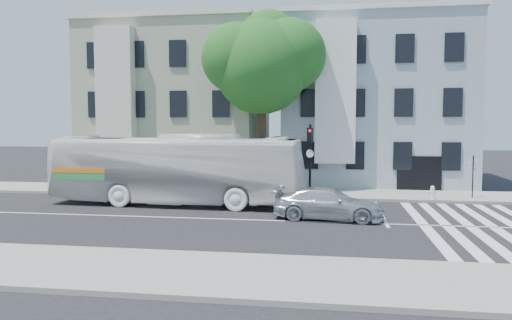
% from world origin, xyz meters
% --- Properties ---
extents(ground, '(120.00, 120.00, 0.00)m').
position_xyz_m(ground, '(0.00, 0.00, 0.00)').
color(ground, black).
rests_on(ground, ground).
extents(sidewalk_far, '(80.00, 4.00, 0.15)m').
position_xyz_m(sidewalk_far, '(0.00, 8.00, 0.07)').
color(sidewalk_far, gray).
rests_on(sidewalk_far, ground).
extents(sidewalk_near, '(80.00, 4.00, 0.15)m').
position_xyz_m(sidewalk_near, '(0.00, -8.00, 0.07)').
color(sidewalk_near, gray).
rests_on(sidewalk_near, ground).
extents(building_left, '(12.00, 10.00, 11.00)m').
position_xyz_m(building_left, '(-7.00, 15.00, 5.50)').
color(building_left, '#959E84').
rests_on(building_left, ground).
extents(building_right, '(12.00, 10.00, 11.00)m').
position_xyz_m(building_right, '(7.00, 15.00, 5.50)').
color(building_right, '#90A2AC').
rests_on(building_right, ground).
extents(street_tree, '(7.30, 5.90, 11.10)m').
position_xyz_m(street_tree, '(0.06, 8.74, 7.83)').
color(street_tree, '#2D2116').
rests_on(street_tree, ground).
extents(bus, '(3.67, 13.20, 3.64)m').
position_xyz_m(bus, '(-3.65, 3.53, 1.82)').
color(bus, white).
rests_on(bus, ground).
extents(sedan, '(2.33, 4.90, 1.38)m').
position_xyz_m(sedan, '(4.08, 0.66, 0.69)').
color(sedan, silver).
rests_on(sedan, ground).
extents(hedge, '(8.20, 3.94, 0.70)m').
position_xyz_m(hedge, '(-2.90, 6.30, 0.50)').
color(hedge, '#236320').
rests_on(hedge, sidewalk_far).
extents(traffic_signal, '(0.41, 0.53, 4.11)m').
position_xyz_m(traffic_signal, '(3.04, 5.94, 2.66)').
color(traffic_signal, black).
rests_on(traffic_signal, ground).
extents(fire_hydrant, '(0.40, 0.23, 0.71)m').
position_xyz_m(fire_hydrant, '(9.52, 6.41, 0.51)').
color(fire_hydrant, silver).
rests_on(fire_hydrant, sidewalk_far).
extents(far_sign_pole, '(0.41, 0.20, 2.28)m').
position_xyz_m(far_sign_pole, '(11.73, 7.21, 1.61)').
color(far_sign_pole, black).
rests_on(far_sign_pole, sidewalk_far).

